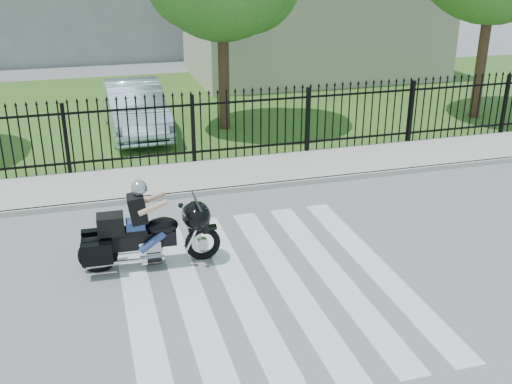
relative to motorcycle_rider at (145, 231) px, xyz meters
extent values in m
plane|color=slate|center=(1.73, -1.18, -0.66)|extent=(120.00, 120.00, 0.00)
cube|color=#ADAAA3|center=(1.73, 3.82, -0.60)|extent=(40.00, 2.00, 0.12)
cube|color=#ADAAA3|center=(1.73, 2.82, -0.60)|extent=(40.00, 0.12, 0.12)
cube|color=#2F5D1F|center=(1.73, 10.82, -0.65)|extent=(40.00, 12.00, 0.02)
cube|color=black|center=(1.73, 4.82, -0.31)|extent=(26.00, 0.04, 0.05)
cube|color=black|center=(1.73, 4.82, 0.89)|extent=(26.00, 0.04, 0.05)
cylinder|color=#382316|center=(3.23, 7.82, 1.42)|extent=(0.32, 0.32, 4.16)
cylinder|color=#382316|center=(11.23, 6.82, 1.74)|extent=(0.32, 0.32, 4.80)
cube|color=#B3AB95|center=(8.73, 14.82, 1.09)|extent=(10.00, 6.00, 3.50)
torus|color=black|center=(0.96, -0.04, -0.36)|extent=(0.63, 0.15, 0.63)
torus|color=black|center=(-0.81, 0.03, -0.36)|extent=(0.67, 0.16, 0.67)
cube|color=black|center=(-0.08, 0.00, -0.16)|extent=(1.19, 0.27, 0.27)
ellipsoid|color=black|center=(0.28, -0.01, 0.05)|extent=(0.58, 0.39, 0.30)
cube|color=black|center=(-0.27, 0.01, 0.02)|extent=(0.60, 0.32, 0.09)
cube|color=silver|center=(0.05, 0.00, -0.31)|extent=(0.38, 0.29, 0.27)
ellipsoid|color=black|center=(0.87, -0.04, 0.18)|extent=(0.52, 0.68, 0.49)
cube|color=black|center=(-0.56, 0.02, 0.18)|extent=(0.45, 0.36, 0.33)
cube|color=navy|center=(-0.16, 0.01, 0.13)|extent=(0.32, 0.29, 0.16)
sphere|color=#999BA1|center=(-0.05, 0.00, 0.78)|extent=(0.26, 0.26, 0.26)
imported|color=#A9C1D5|center=(0.62, 8.10, 0.10)|extent=(1.73, 4.54, 1.48)
camera|label=1|loc=(-0.74, -9.25, 4.42)|focal=42.00mm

